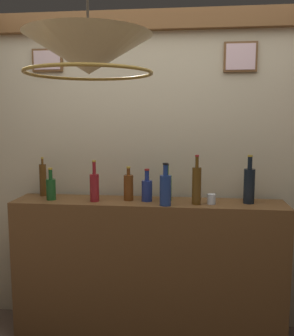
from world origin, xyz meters
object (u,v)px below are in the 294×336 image
Objects in this scene: liquor_bottle_gin at (165,189)px; liquor_bottle_rye at (147,189)px; liquor_bottle_port at (43,180)px; glass_tumbler_rocks at (211,199)px; liquor_bottle_vodka at (129,187)px; liquor_bottle_mezcal at (94,186)px; liquor_bottle_rum at (249,185)px; liquor_bottle_brandy at (51,188)px; pendant_lamp at (89,56)px; liquor_bottle_amaro at (167,187)px; liquor_bottle_sherry at (197,185)px.

liquor_bottle_rye is (-0.14, 0.12, -0.03)m from liquor_bottle_gin.
liquor_bottle_rye is at bearing -6.61° from liquor_bottle_port.
liquor_bottle_vodka is at bearing 175.07° from glass_tumbler_rocks.
glass_tumbler_rocks is (0.84, 0.01, -0.07)m from liquor_bottle_mezcal.
liquor_bottle_rum is 1.14× the size of liquor_bottle_port.
liquor_bottle_mezcal is (-0.24, -0.06, 0.01)m from liquor_bottle_vodka.
liquor_bottle_rum is 1.15× the size of liquor_bottle_mezcal.
liquor_bottle_mezcal is at bearing -176.81° from liquor_bottle_rum.
glass_tumbler_rocks is at bearing -0.01° from liquor_bottle_brandy.
liquor_bottle_rum is 1.48m from pendant_lamp.
liquor_bottle_port is at bearing 174.09° from glass_tumbler_rocks.
liquor_bottle_port is at bearing 167.45° from liquor_bottle_gin.
glass_tumbler_rocks is (1.28, -0.13, -0.09)m from liquor_bottle_port.
liquor_bottle_rum is 1.45× the size of liquor_bottle_rye.
liquor_bottle_amaro is at bearing 177.83° from liquor_bottle_rum.
pendant_lamp is at bearing -76.34° from liquor_bottle_mezcal.
liquor_bottle_amaro is 0.58m from liquor_bottle_rum.
liquor_bottle_rum is at bearing -3.05° from liquor_bottle_port.
liquor_bottle_amaro is at bearing 71.75° from pendant_lamp.
liquor_bottle_gin is (0.28, -0.13, 0.02)m from liquor_bottle_vodka.
liquor_bottle_sherry is 0.73m from liquor_bottle_mezcal.
liquor_bottle_rum is (0.58, -0.02, 0.03)m from liquor_bottle_amaro.
liquor_bottle_mezcal is at bearing -165.32° from liquor_bottle_vodka.
liquor_bottle_sherry is at bearing -168.06° from glass_tumbler_rocks.
liquor_bottle_rum is at bearing -2.17° from liquor_bottle_amaro.
liquor_bottle_gin is 0.34m from glass_tumbler_rocks.
liquor_bottle_rum reaches higher than liquor_bottle_gin.
liquor_bottle_rum is at bearing 12.76° from liquor_bottle_gin.
liquor_bottle_rye is at bearing -5.87° from liquor_bottle_vodka.
liquor_bottle_rum reaches higher than liquor_bottle_mezcal.
liquor_bottle_rye is (-0.14, -0.03, -0.01)m from liquor_bottle_amaro.
liquor_bottle_brandy is 0.40× the size of pendant_lamp.
liquor_bottle_rum is 0.73m from liquor_bottle_rye.
liquor_bottle_gin reaches higher than liquor_bottle_brandy.
liquor_bottle_brandy is 3.38× the size of glass_tumbler_rocks.
liquor_bottle_sherry is at bearing -0.88° from liquor_bottle_mezcal.
liquor_bottle_sherry is (0.21, -0.09, 0.04)m from liquor_bottle_amaro.
liquor_bottle_mezcal is at bearing -170.87° from liquor_bottle_amaro.
glass_tumbler_rocks is (0.32, -0.07, -0.07)m from liquor_bottle_amaro.
pendant_lamp is (0.21, -0.86, 0.78)m from liquor_bottle_mezcal.
liquor_bottle_mezcal is (-1.10, -0.06, -0.02)m from liquor_bottle_rum.
liquor_bottle_rum is (0.37, 0.07, -0.00)m from liquor_bottle_sherry.
liquor_bottle_mezcal is 0.52m from liquor_bottle_gin.
pendant_lamp is at bearing -111.47° from liquor_bottle_gin.
pendant_lamp is at bearing -121.72° from liquor_bottle_sherry.
liquor_bottle_gin is (0.52, -0.07, 0.01)m from liquor_bottle_mezcal.
liquor_bottle_gin is at bearing -7.76° from liquor_bottle_mezcal.
liquor_bottle_port reaches higher than liquor_bottle_gin.
liquor_bottle_port is (-0.68, 0.08, 0.03)m from liquor_bottle_vodka.
liquor_bottle_brandy is (-0.85, -0.07, -0.01)m from liquor_bottle_amaro.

